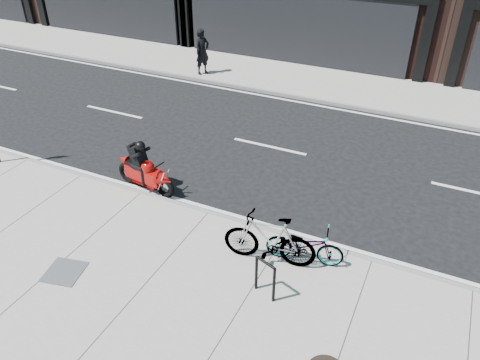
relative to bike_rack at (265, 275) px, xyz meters
The scene contains 9 objects.
ground 4.53m from the bike_rack, 120.70° to the left, with size 120.00×120.00×0.00m, color black.
sidewalk_near 2.62m from the bike_rack, 153.38° to the right, with size 60.00×6.00×0.13m, color gray.
sidewalk_far 11.84m from the bike_rack, 101.15° to the left, with size 60.00×3.50×0.13m, color gray.
bike_rack is the anchor object (origin of this frame).
bicycle_front 1.31m from the bike_rack, 73.31° to the left, with size 0.57×1.64×0.86m, color gray.
bicycle_rear 0.98m from the bike_rack, 107.59° to the left, with size 0.56×1.97×1.19m, color gray.
motorcycle 4.84m from the bike_rack, 152.39° to the left, with size 1.93×0.64×1.44m.
pedestrian 12.58m from the bike_rack, 124.60° to the left, with size 0.67×0.44×1.84m, color black.
utility_grate 4.22m from the bike_rack, 163.17° to the right, with size 0.75×0.75×0.01m, color #4E4E50.
Camera 1 is at (4.64, -9.94, 7.02)m, focal length 35.00 mm.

